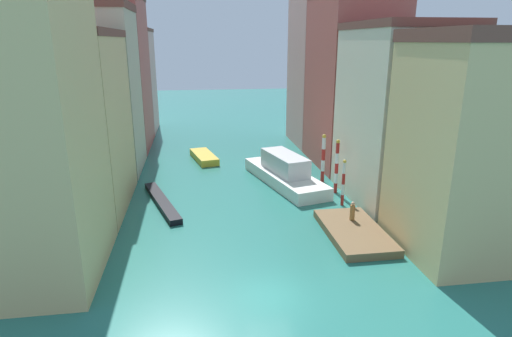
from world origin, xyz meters
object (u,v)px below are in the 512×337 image
mooring_pole_1 (337,166)px  vaporetto_white (284,172)px  mooring_pole_2 (323,158)px  person_on_dock (352,212)px  motorboat_0 (204,157)px  waterfront_dock (354,232)px  gondola_black (162,202)px  mooring_pole_0 (343,182)px

mooring_pole_1 → vaporetto_white: size_ratio=0.40×
mooring_pole_2 → vaporetto_white: 3.98m
person_on_dock → motorboat_0: size_ratio=0.22×
person_on_dock → motorboat_0: 22.49m
person_on_dock → motorboat_0: (-10.27, 19.99, -0.83)m
waterfront_dock → mooring_pole_1: bearing=80.0°
vaporetto_white → person_on_dock: bearing=-74.9°
person_on_dock → gondola_black: 15.65m
motorboat_0 → person_on_dock: bearing=-62.8°
mooring_pole_0 → gondola_black: bearing=171.2°
person_on_dock → mooring_pole_1: (1.17, 7.24, 1.31)m
person_on_dock → mooring_pole_0: mooring_pole_0 is taller
waterfront_dock → gondola_black: 15.96m
mooring_pole_2 → gondola_black: mooring_pole_2 is taller
waterfront_dock → motorboat_0: motorboat_0 is taller
waterfront_dock → mooring_pole_0: size_ratio=1.87×
waterfront_dock → mooring_pole_0: (1.12, 5.69, 1.73)m
person_on_dock → vaporetto_white: (-2.83, 10.54, -0.13)m
person_on_dock → mooring_pole_0: (0.76, 4.26, 0.80)m
waterfront_dock → mooring_pole_0: mooring_pole_0 is taller
mooring_pole_1 → vaporetto_white: (-4.00, 3.30, -1.43)m
mooring_pole_2 → vaporetto_white: (-3.75, 0.13, -1.34)m
mooring_pole_2 → motorboat_0: bearing=139.4°
mooring_pole_0 → motorboat_0: 19.29m
waterfront_dock → gondola_black: (-13.82, 7.99, -0.04)m
gondola_black → mooring_pole_2: bearing=14.3°
vaporetto_white → mooring_pole_2: bearing=-1.9°
mooring_pole_2 → gondola_black: size_ratio=0.51×
mooring_pole_2 → motorboat_0: (-11.18, 9.58, -2.04)m
motorboat_0 → mooring_pole_1: bearing=-48.1°
mooring_pole_1 → motorboat_0: size_ratio=0.78×
mooring_pole_1 → vaporetto_white: mooring_pole_1 is taller
person_on_dock → gondola_black: bearing=155.2°
vaporetto_white → waterfront_dock: bearing=-78.3°
waterfront_dock → person_on_dock: person_on_dock is taller
waterfront_dock → mooring_pole_1: mooring_pole_1 is taller
mooring_pole_0 → waterfront_dock: bearing=-101.1°
person_on_dock → mooring_pole_0: 4.40m
mooring_pole_0 → motorboat_0: mooring_pole_0 is taller
motorboat_0 → mooring_pole_2: bearing=-40.6°
gondola_black → motorboat_0: bearing=73.8°
mooring_pole_0 → gondola_black: (-14.94, 2.30, -1.77)m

